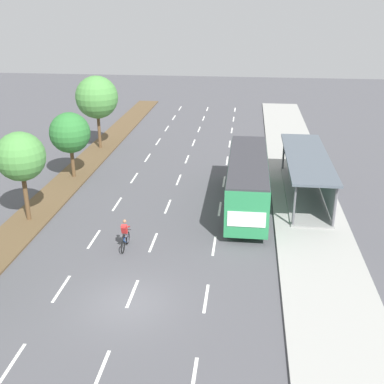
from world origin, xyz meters
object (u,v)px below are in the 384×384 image
(cyclist, at_px, (125,235))
(median_tree_fourth, at_px, (97,97))
(median_tree_third, at_px, (70,133))
(bus_shelter, at_px, (310,172))
(median_tree_second, at_px, (21,157))
(bus, at_px, (248,177))

(cyclist, xyz_separation_m, median_tree_fourth, (-7.00, 18.58, 3.99))
(median_tree_third, bearing_deg, bus_shelter, -5.82)
(cyclist, height_order, median_tree_third, median_tree_third)
(median_tree_third, distance_m, median_tree_fourth, 7.98)
(median_tree_second, height_order, median_tree_fourth, median_tree_fourth)
(median_tree_second, bearing_deg, cyclist, -22.11)
(bus_shelter, bearing_deg, median_tree_third, 174.18)
(median_tree_third, height_order, median_tree_fourth, median_tree_fourth)
(bus_shelter, bearing_deg, cyclist, -140.92)
(cyclist, xyz_separation_m, median_tree_third, (-6.76, 10.69, 2.81))
(bus_shelter, relative_size, median_tree_second, 2.02)
(median_tree_second, bearing_deg, bus_shelter, 18.85)
(median_tree_second, relative_size, median_tree_third, 1.11)
(bus, relative_size, median_tree_second, 2.02)
(bus_shelter, relative_size, bus, 1.00)
(bus_shelter, height_order, bus, bus)
(bus, distance_m, median_tree_second, 14.25)
(cyclist, bearing_deg, median_tree_second, 157.89)
(bus_shelter, relative_size, cyclist, 6.22)
(bus, xyz_separation_m, median_tree_fourth, (-13.66, 11.92, 2.71))
(cyclist, bearing_deg, median_tree_fourth, 110.66)
(median_tree_second, bearing_deg, bus, 15.87)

